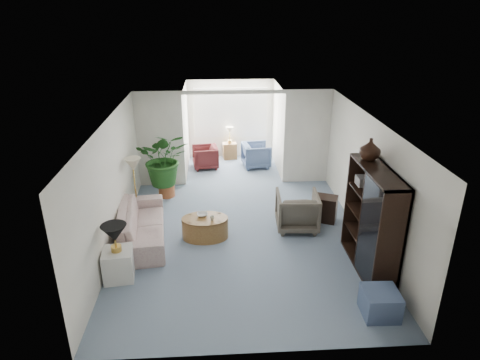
{
  "coord_description": "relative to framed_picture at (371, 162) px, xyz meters",
  "views": [
    {
      "loc": [
        -0.5,
        -7.46,
        4.5
      ],
      "look_at": [
        0.0,
        0.6,
        1.1
      ],
      "focal_mm": 31.68,
      "sensor_mm": 36.0,
      "label": 1
    }
  ],
  "objects": [
    {
      "name": "coffee_bowl",
      "position": [
        -3.25,
        0.39,
        -1.22
      ],
      "size": [
        0.26,
        0.26,
        0.05
      ],
      "primitive_type": "imported",
      "rotation": [
        0.0,
        0.0,
        0.2
      ],
      "color": "silver",
      "rests_on": "coffee_table"
    },
    {
      "name": "entertainment_cabinet",
      "position": [
        -0.23,
        -0.94,
        -0.74
      ],
      "size": [
        0.46,
        1.72,
        1.92
      ],
      "primitive_type": "cube",
      "color": "black",
      "rests_on": "ground"
    },
    {
      "name": "sunroom_chair_maroon",
      "position": [
        -3.26,
        4.32,
        -1.37
      ],
      "size": [
        0.8,
        0.78,
        0.65
      ],
      "primitive_type": "imported",
      "rotation": [
        0.0,
        0.0,
        -1.45
      ],
      "color": "#501B1E",
      "rests_on": "ground"
    },
    {
      "name": "back_pier_left",
      "position": [
        -4.36,
        3.1,
        -0.45
      ],
      "size": [
        1.2,
        0.12,
        2.5
      ],
      "primitive_type": "cube",
      "color": "white",
      "rests_on": "ground"
    },
    {
      "name": "sunroom_floor",
      "position": [
        -2.46,
        4.2,
        -1.7
      ],
      "size": [
        2.6,
        2.6,
        0.0
      ],
      "primitive_type": "plane",
      "color": "#7E93A6",
      "rests_on": "ground"
    },
    {
      "name": "floor_lamp",
      "position": [
        -4.75,
        1.37,
        -0.45
      ],
      "size": [
        0.36,
        0.36,
        0.28
      ],
      "primitive_type": "cone",
      "color": "beige",
      "rests_on": "ground"
    },
    {
      "name": "table_lamp",
      "position": [
        -4.7,
        -1.01,
        -0.8
      ],
      "size": [
        0.44,
        0.44,
        0.3
      ],
      "primitive_type": "cone",
      "color": "black",
      "rests_on": "end_table"
    },
    {
      "name": "framed_picture",
      "position": [
        0.0,
        0.0,
        0.0
      ],
      "size": [
        0.04,
        0.5,
        0.4
      ],
      "primitive_type": "cube",
      "color": "beige"
    },
    {
      "name": "cabinet_urn",
      "position": [
        -0.23,
        -0.44,
        0.41
      ],
      "size": [
        0.37,
        0.37,
        0.39
      ],
      "primitive_type": "imported",
      "color": "black",
      "rests_on": "entertainment_cabinet"
    },
    {
      "name": "house_plant",
      "position": [
        -4.19,
        2.39,
        -0.69
      ],
      "size": [
        1.24,
        1.07,
        1.37
      ],
      "primitive_type": "imported",
      "color": "#21531C",
      "rests_on": "plant_pot"
    },
    {
      "name": "sofa",
      "position": [
        -4.5,
        0.34,
        -1.37
      ],
      "size": [
        1.16,
        2.36,
        0.66
      ],
      "primitive_type": "imported",
      "rotation": [
        0.0,
        0.0,
        1.69
      ],
      "color": "beige",
      "rests_on": "ground"
    },
    {
      "name": "sunroom_table",
      "position": [
        -2.51,
        5.07,
        -1.45
      ],
      "size": [
        0.45,
        0.37,
        0.5
      ],
      "primitive_type": "cube",
      "rotation": [
        0.0,
        0.0,
        0.12
      ],
      "color": "olive",
      "rests_on": "ground"
    },
    {
      "name": "floor",
      "position": [
        -2.46,
        0.1,
        -1.7
      ],
      "size": [
        6.0,
        6.0,
        0.0
      ],
      "primitive_type": "plane",
      "color": "#7E93A6",
      "rests_on": "ground"
    },
    {
      "name": "shelf_clutter",
      "position": [
        -0.28,
        -1.03,
        -0.61
      ],
      "size": [
        0.3,
        1.16,
        1.06
      ],
      "color": "#494744",
      "rests_on": "entertainment_cabinet"
    },
    {
      "name": "plant_pot",
      "position": [
        -4.19,
        2.39,
        -1.54
      ],
      "size": [
        0.4,
        0.4,
        0.32
      ],
      "primitive_type": "cylinder",
      "color": "#A65830",
      "rests_on": "ground"
    },
    {
      "name": "back_header",
      "position": [
        -2.46,
        3.1,
        0.75
      ],
      "size": [
        2.6,
        0.12,
        0.1
      ],
      "primitive_type": "cube",
      "color": "white",
      "rests_on": "back_pier_left"
    },
    {
      "name": "window_blinds",
      "position": [
        -2.46,
        5.25,
        -0.3
      ],
      "size": [
        2.2,
        0.02,
        1.5
      ],
      "primitive_type": "cube",
      "color": "white"
    },
    {
      "name": "sunroom_chair_blue",
      "position": [
        -1.76,
        4.32,
        -1.35
      ],
      "size": [
        0.87,
        0.85,
        0.71
      ],
      "primitive_type": "imported",
      "rotation": [
        0.0,
        0.0,
        1.7
      ],
      "color": "#4A5C80",
      "rests_on": "ground"
    },
    {
      "name": "ottoman",
      "position": [
        -0.47,
        -2.23,
        -1.49
      ],
      "size": [
        0.55,
        0.55,
        0.43
      ],
      "primitive_type": "cube",
      "rotation": [
        0.0,
        0.0,
        -0.03
      ],
      "color": "#4A5C80",
      "rests_on": "ground"
    },
    {
      "name": "side_table_dark",
      "position": [
        -0.55,
        0.89,
        -1.41
      ],
      "size": [
        0.59,
        0.54,
        0.57
      ],
      "primitive_type": "cube",
      "rotation": [
        0.0,
        0.0,
        -0.41
      ],
      "color": "black",
      "rests_on": "ground"
    },
    {
      "name": "coffee_table",
      "position": [
        -3.2,
        0.29,
        -1.47
      ],
      "size": [
        1.12,
        1.12,
        0.45
      ],
      "primitive_type": "cylinder",
      "rotation": [
        0.0,
        0.0,
        0.2
      ],
      "color": "olive",
      "rests_on": "ground"
    },
    {
      "name": "wingback_chair",
      "position": [
        -1.25,
        0.59,
        -1.29
      ],
      "size": [
        0.92,
        0.94,
        0.81
      ],
      "primitive_type": "imported",
      "rotation": [
        0.0,
        0.0,
        3.08
      ],
      "color": "#615B4C",
      "rests_on": "ground"
    },
    {
      "name": "window_pane",
      "position": [
        -2.46,
        5.28,
        -0.3
      ],
      "size": [
        2.2,
        0.02,
        1.5
      ],
      "primitive_type": "cube",
      "color": "white"
    },
    {
      "name": "coffee_cup",
      "position": [
        -3.05,
        0.19,
        -1.21
      ],
      "size": [
        0.11,
        0.11,
        0.09
      ],
      "primitive_type": "imported",
      "rotation": [
        0.0,
        0.0,
        0.2
      ],
      "color": "beige",
      "rests_on": "coffee_table"
    },
    {
      "name": "back_pier_right",
      "position": [
        -0.56,
        3.1,
        -0.45
      ],
      "size": [
        1.2,
        0.12,
        2.5
      ],
      "primitive_type": "cube",
      "color": "white",
      "rests_on": "ground"
    },
    {
      "name": "end_table",
      "position": [
        -4.7,
        -1.01,
        -1.42
      ],
      "size": [
        0.56,
        0.56,
        0.55
      ],
      "primitive_type": "cube",
      "rotation": [
        0.0,
        0.0,
        0.12
      ],
      "color": "silver",
      "rests_on": "ground"
    }
  ]
}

